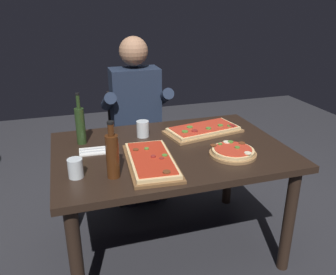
{
  "coord_description": "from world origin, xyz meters",
  "views": [
    {
      "loc": [
        -0.59,
        -1.85,
        1.59
      ],
      "look_at": [
        0.0,
        0.05,
        0.79
      ],
      "focal_mm": 37.07,
      "sensor_mm": 36.0,
      "label": 1
    }
  ],
  "objects_px": {
    "oil_bottle_amber": "(112,155)",
    "pizza_rectangular_front": "(203,130)",
    "wine_bottle_dark": "(80,125)",
    "tumbler_far_side": "(76,169)",
    "seated_diner": "(137,113)",
    "diner_chair": "(135,137)",
    "pizza_rectangular_left": "(151,161)",
    "pizza_round_far": "(233,152)",
    "dining_table": "(170,162)",
    "tumbler_near_camera": "(143,130)"
  },
  "relations": [
    {
      "from": "pizza_rectangular_front",
      "to": "pizza_rectangular_left",
      "type": "distance_m",
      "value": 0.59
    },
    {
      "from": "oil_bottle_amber",
      "to": "pizza_rectangular_front",
      "type": "bearing_deg",
      "value": 33.38
    },
    {
      "from": "pizza_rectangular_left",
      "to": "pizza_round_far",
      "type": "relative_size",
      "value": 1.96
    },
    {
      "from": "oil_bottle_amber",
      "to": "seated_diner",
      "type": "xyz_separation_m",
      "value": [
        0.34,
        1.0,
        -0.12
      ]
    },
    {
      "from": "pizza_round_far",
      "to": "oil_bottle_amber",
      "type": "distance_m",
      "value": 0.72
    },
    {
      "from": "dining_table",
      "to": "tumbler_near_camera",
      "type": "bearing_deg",
      "value": 116.03
    },
    {
      "from": "wine_bottle_dark",
      "to": "tumbler_near_camera",
      "type": "xyz_separation_m",
      "value": [
        0.39,
        0.0,
        -0.08
      ]
    },
    {
      "from": "pizza_rectangular_left",
      "to": "oil_bottle_amber",
      "type": "relative_size",
      "value": 1.79
    },
    {
      "from": "dining_table",
      "to": "pizza_rectangular_left",
      "type": "xyz_separation_m",
      "value": [
        -0.17,
        -0.18,
        0.11
      ]
    },
    {
      "from": "pizza_rectangular_front",
      "to": "pizza_rectangular_left",
      "type": "relative_size",
      "value": 1.01
    },
    {
      "from": "tumbler_near_camera",
      "to": "diner_chair",
      "type": "xyz_separation_m",
      "value": [
        0.07,
        0.62,
        -0.3
      ]
    },
    {
      "from": "pizza_rectangular_front",
      "to": "diner_chair",
      "type": "bearing_deg",
      "value": 116.85
    },
    {
      "from": "pizza_rectangular_left",
      "to": "tumbler_near_camera",
      "type": "relative_size",
      "value": 5.07
    },
    {
      "from": "dining_table",
      "to": "wine_bottle_dark",
      "type": "height_order",
      "value": "wine_bottle_dark"
    },
    {
      "from": "pizza_rectangular_front",
      "to": "wine_bottle_dark",
      "type": "distance_m",
      "value": 0.81
    },
    {
      "from": "pizza_rectangular_front",
      "to": "tumbler_near_camera",
      "type": "relative_size",
      "value": 5.12
    },
    {
      "from": "tumbler_near_camera",
      "to": "seated_diner",
      "type": "bearing_deg",
      "value": 82.14
    },
    {
      "from": "oil_bottle_amber",
      "to": "diner_chair",
      "type": "height_order",
      "value": "oil_bottle_amber"
    },
    {
      "from": "tumbler_far_side",
      "to": "diner_chair",
      "type": "relative_size",
      "value": 0.12
    },
    {
      "from": "tumbler_near_camera",
      "to": "tumbler_far_side",
      "type": "relative_size",
      "value": 1.06
    },
    {
      "from": "diner_chair",
      "to": "seated_diner",
      "type": "relative_size",
      "value": 0.65
    },
    {
      "from": "pizza_round_far",
      "to": "pizza_rectangular_left",
      "type": "bearing_deg",
      "value": 176.93
    },
    {
      "from": "dining_table",
      "to": "pizza_rectangular_front",
      "type": "bearing_deg",
      "value": 32.24
    },
    {
      "from": "pizza_rectangular_left",
      "to": "diner_chair",
      "type": "bearing_deg",
      "value": 83.32
    },
    {
      "from": "dining_table",
      "to": "wine_bottle_dark",
      "type": "xyz_separation_m",
      "value": [
        -0.51,
        0.24,
        0.22
      ]
    },
    {
      "from": "oil_bottle_amber",
      "to": "diner_chair",
      "type": "distance_m",
      "value": 1.23
    },
    {
      "from": "wine_bottle_dark",
      "to": "dining_table",
      "type": "bearing_deg",
      "value": -24.85
    },
    {
      "from": "pizza_rectangular_front",
      "to": "tumbler_far_side",
      "type": "distance_m",
      "value": 0.95
    },
    {
      "from": "pizza_round_far",
      "to": "seated_diner",
      "type": "xyz_separation_m",
      "value": [
        -0.36,
        0.94,
        -0.02
      ]
    },
    {
      "from": "wine_bottle_dark",
      "to": "tumbler_far_side",
      "type": "xyz_separation_m",
      "value": [
        -0.06,
        -0.45,
        -0.08
      ]
    },
    {
      "from": "pizza_rectangular_left",
      "to": "tumbler_far_side",
      "type": "relative_size",
      "value": 5.35
    },
    {
      "from": "wine_bottle_dark",
      "to": "diner_chair",
      "type": "bearing_deg",
      "value": 53.21
    },
    {
      "from": "pizza_round_far",
      "to": "oil_bottle_amber",
      "type": "height_order",
      "value": "oil_bottle_amber"
    },
    {
      "from": "oil_bottle_amber",
      "to": "tumbler_near_camera",
      "type": "height_order",
      "value": "oil_bottle_amber"
    },
    {
      "from": "pizza_rectangular_left",
      "to": "tumbler_far_side",
      "type": "height_order",
      "value": "tumbler_far_side"
    },
    {
      "from": "tumbler_far_side",
      "to": "diner_chair",
      "type": "xyz_separation_m",
      "value": [
        0.53,
        1.07,
        -0.3
      ]
    },
    {
      "from": "dining_table",
      "to": "wine_bottle_dark",
      "type": "distance_m",
      "value": 0.6
    },
    {
      "from": "pizza_rectangular_left",
      "to": "wine_bottle_dark",
      "type": "relative_size",
      "value": 1.66
    },
    {
      "from": "dining_table",
      "to": "pizza_rectangular_front",
      "type": "height_order",
      "value": "pizza_rectangular_front"
    },
    {
      "from": "pizza_rectangular_left",
      "to": "pizza_round_far",
      "type": "height_order",
      "value": "same"
    },
    {
      "from": "pizza_rectangular_front",
      "to": "pizza_rectangular_left",
      "type": "bearing_deg",
      "value": -141.77
    },
    {
      "from": "tumbler_far_side",
      "to": "oil_bottle_amber",
      "type": "bearing_deg",
      "value": -16.2
    },
    {
      "from": "wine_bottle_dark",
      "to": "pizza_rectangular_left",
      "type": "bearing_deg",
      "value": -50.47
    },
    {
      "from": "tumbler_far_side",
      "to": "seated_diner",
      "type": "bearing_deg",
      "value": 60.97
    },
    {
      "from": "oil_bottle_amber",
      "to": "pizza_rectangular_left",
      "type": "bearing_deg",
      "value": 21.27
    },
    {
      "from": "pizza_rectangular_front",
      "to": "oil_bottle_amber",
      "type": "distance_m",
      "value": 0.82
    },
    {
      "from": "oil_bottle_amber",
      "to": "tumbler_far_side",
      "type": "bearing_deg",
      "value": 163.8
    },
    {
      "from": "pizza_rectangular_front",
      "to": "wine_bottle_dark",
      "type": "relative_size",
      "value": 1.67
    },
    {
      "from": "dining_table",
      "to": "diner_chair",
      "type": "relative_size",
      "value": 1.61
    },
    {
      "from": "wine_bottle_dark",
      "to": "oil_bottle_amber",
      "type": "xyz_separation_m",
      "value": [
        0.12,
        -0.5,
        -0.0
      ]
    }
  ]
}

